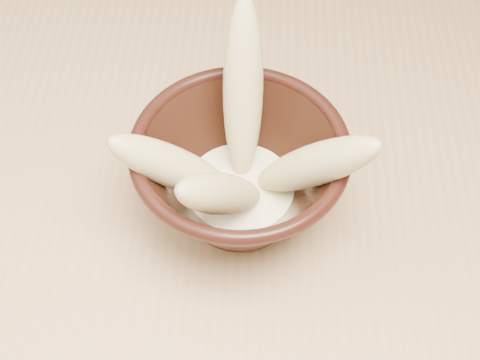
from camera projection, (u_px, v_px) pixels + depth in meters
The scene contains 7 objects.
table at pixel (327, 205), 0.71m from camera, with size 1.20×0.80×0.75m.
bowl at pixel (240, 174), 0.56m from camera, with size 0.18×0.18×0.10m.
milk_puddle at pixel (240, 191), 0.58m from camera, with size 0.10×0.10×0.01m, color #F8EDC8.
banana_upright at pixel (243, 90), 0.55m from camera, with size 0.03×0.03×0.16m, color #D2BE7C.
banana_left at pixel (173, 167), 0.53m from camera, with size 0.03×0.03×0.13m, color #D2BE7C.
banana_right at pixel (314, 165), 0.52m from camera, with size 0.03×0.03×0.14m, color #D2BE7C.
banana_front at pixel (221, 194), 0.52m from camera, with size 0.03×0.03×0.13m, color #D2BE7C.
Camera 1 is at (-0.07, -0.40, 1.26)m, focal length 50.00 mm.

